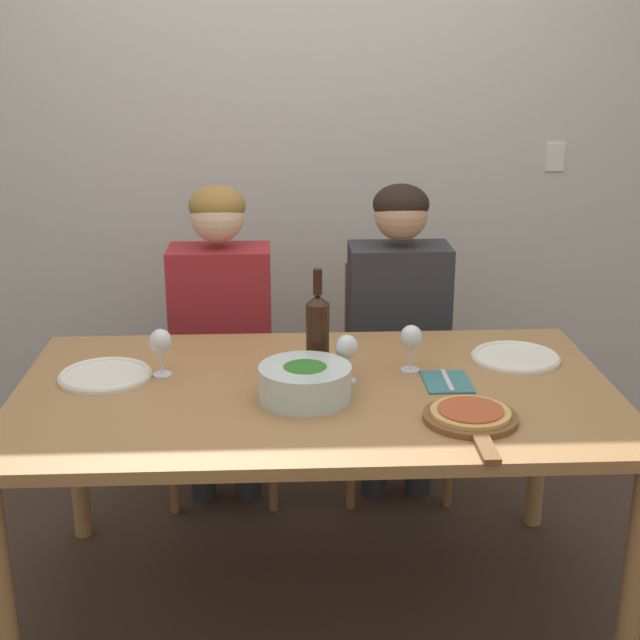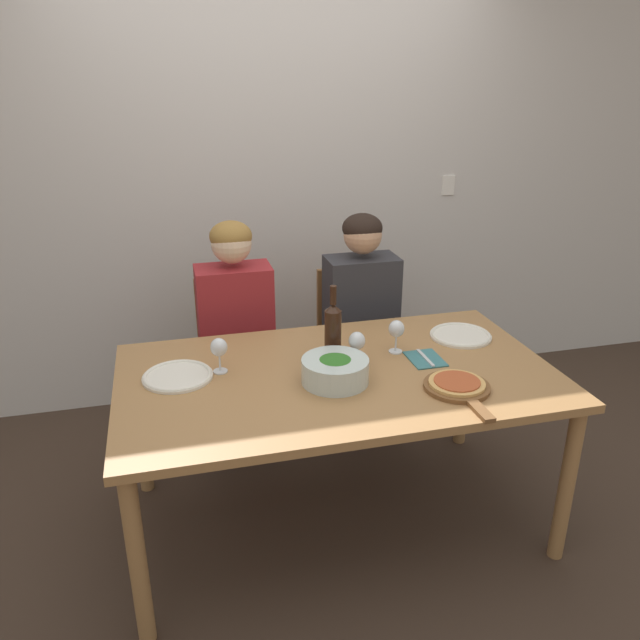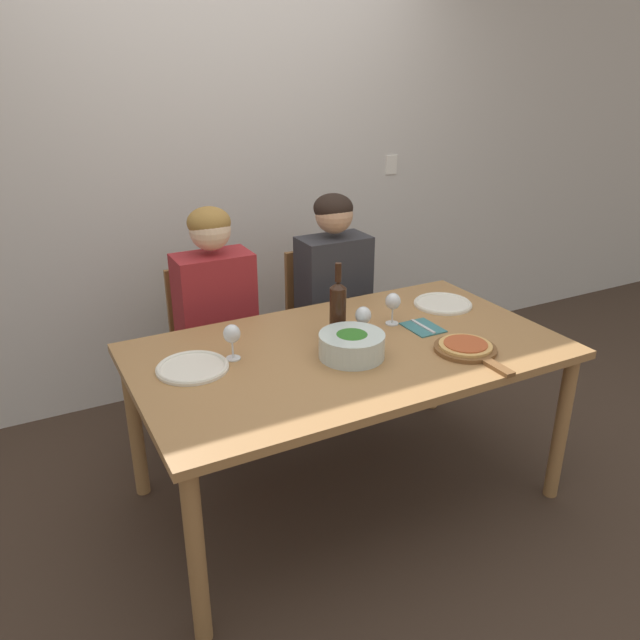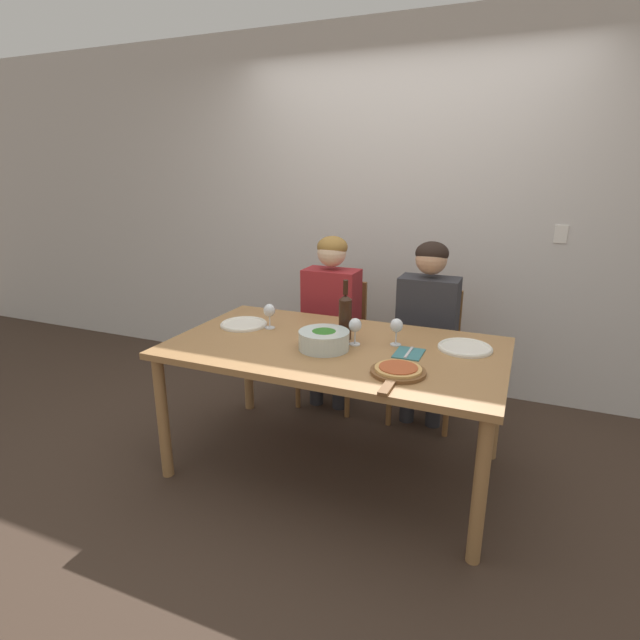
% 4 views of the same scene
% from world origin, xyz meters
% --- Properties ---
extents(ground_plane, '(40.00, 40.00, 0.00)m').
position_xyz_m(ground_plane, '(0.00, 0.00, 0.00)').
color(ground_plane, '#3D2D23').
extents(back_wall, '(10.00, 0.06, 2.70)m').
position_xyz_m(back_wall, '(0.00, 1.39, 1.35)').
color(back_wall, silver).
rests_on(back_wall, ground).
extents(dining_table, '(1.80, 1.03, 0.75)m').
position_xyz_m(dining_table, '(0.00, 0.00, 0.68)').
color(dining_table, '#9E7042').
rests_on(dining_table, ground).
extents(chair_left, '(0.42, 0.42, 0.89)m').
position_xyz_m(chair_left, '(-0.33, 0.86, 0.49)').
color(chair_left, brown).
rests_on(chair_left, ground).
extents(chair_right, '(0.42, 0.42, 0.89)m').
position_xyz_m(chair_right, '(0.35, 0.86, 0.49)').
color(chair_right, brown).
rests_on(chair_right, ground).
extents(person_woman, '(0.47, 0.51, 1.24)m').
position_xyz_m(person_woman, '(-0.33, 0.75, 0.75)').
color(person_woman, '#28282D').
rests_on(person_woman, ground).
extents(person_man, '(0.47, 0.51, 1.24)m').
position_xyz_m(person_man, '(0.35, 0.75, 0.75)').
color(person_man, '#28282D').
rests_on(person_man, ground).
extents(wine_bottle, '(0.07, 0.07, 0.34)m').
position_xyz_m(wine_bottle, '(0.01, 0.12, 0.89)').
color(wine_bottle, black).
rests_on(wine_bottle, dining_table).
extents(broccoli_bowl, '(0.27, 0.27, 0.11)m').
position_xyz_m(broccoli_bowl, '(-0.03, -0.08, 0.81)').
color(broccoli_bowl, silver).
rests_on(broccoli_bowl, dining_table).
extents(dinner_plate_left, '(0.29, 0.29, 0.02)m').
position_xyz_m(dinner_plate_left, '(-0.65, 0.11, 0.76)').
color(dinner_plate_left, silver).
rests_on(dinner_plate_left, dining_table).
extents(dinner_plate_right, '(0.29, 0.29, 0.02)m').
position_xyz_m(dinner_plate_right, '(0.66, 0.21, 0.76)').
color(dinner_plate_right, silver).
rests_on(dinner_plate_right, dining_table).
extents(pizza_on_board, '(0.26, 0.40, 0.04)m').
position_xyz_m(pizza_on_board, '(0.41, -0.26, 0.77)').
color(pizza_on_board, brown).
rests_on(pizza_on_board, dining_table).
extents(wine_glass_left, '(0.07, 0.07, 0.15)m').
position_xyz_m(wine_glass_left, '(-0.47, 0.13, 0.86)').
color(wine_glass_left, silver).
rests_on(wine_glass_left, dining_table).
extents(wine_glass_right, '(0.07, 0.07, 0.15)m').
position_xyz_m(wine_glass_right, '(0.30, 0.13, 0.86)').
color(wine_glass_right, silver).
rests_on(wine_glass_right, dining_table).
extents(wine_glass_centre, '(0.07, 0.07, 0.15)m').
position_xyz_m(wine_glass_centre, '(0.10, 0.05, 0.86)').
color(wine_glass_centre, silver).
rests_on(wine_glass_centre, dining_table).
extents(fork_on_napkin, '(0.14, 0.18, 0.01)m').
position_xyz_m(fork_on_napkin, '(0.40, 0.02, 0.76)').
color(fork_on_napkin, '#387075').
rests_on(fork_on_napkin, dining_table).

